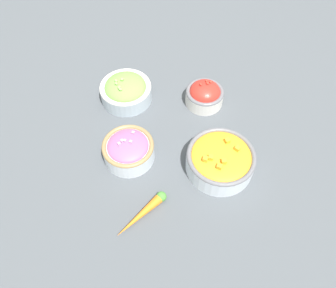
# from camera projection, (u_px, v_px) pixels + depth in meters

# --- Properties ---
(ground_plane) EXTENTS (3.00, 3.00, 0.00)m
(ground_plane) POSITION_uv_depth(u_px,v_px,m) (168.00, 150.00, 0.89)
(ground_plane) COLOR #4C5156
(bowl_lettuce) EXTENTS (0.15, 0.15, 0.08)m
(bowl_lettuce) POSITION_uv_depth(u_px,v_px,m) (126.00, 90.00, 0.96)
(bowl_lettuce) COLOR #B2C1CC
(bowl_lettuce) RESTS_ON ground_plane
(bowl_squash) EXTENTS (0.17, 0.17, 0.08)m
(bowl_squash) POSITION_uv_depth(u_px,v_px,m) (220.00, 160.00, 0.83)
(bowl_squash) COLOR silver
(bowl_squash) RESTS_ON ground_plane
(bowl_red_onion) EXTENTS (0.13, 0.13, 0.07)m
(bowl_red_onion) POSITION_uv_depth(u_px,v_px,m) (128.00, 149.00, 0.85)
(bowl_red_onion) COLOR silver
(bowl_red_onion) RESTS_ON ground_plane
(bowl_cherry_tomatoes) EXTENTS (0.11, 0.11, 0.08)m
(bowl_cherry_tomatoes) POSITION_uv_depth(u_px,v_px,m) (205.00, 94.00, 0.96)
(bowl_cherry_tomatoes) COLOR silver
(bowl_cherry_tomatoes) RESTS_ON ground_plane
(loose_carrot) EXTENTS (0.11, 0.13, 0.03)m
(loose_carrot) POSITION_uv_depth(u_px,v_px,m) (143.00, 213.00, 0.77)
(loose_carrot) COLOR orange
(loose_carrot) RESTS_ON ground_plane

